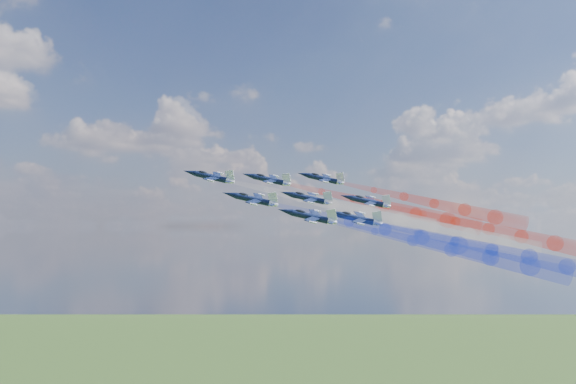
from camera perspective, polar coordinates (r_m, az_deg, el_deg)
jet_lead at (r=165.51m, az=-6.47°, el=1.26°), size 16.91×16.83×8.92m
trail_lead at (r=162.04m, az=3.80°, el=-1.06°), size 39.82×34.63×16.17m
jet_inner_left at (r=152.62m, az=-2.98°, el=-0.63°), size 16.91×16.83×8.92m
trail_inner_left at (r=151.40m, az=8.16°, el=-3.15°), size 39.82×34.63×16.17m
jet_inner_right at (r=174.67m, az=-1.63°, el=1.04°), size 16.91×16.83×8.92m
trail_inner_right at (r=173.58m, az=8.08°, el=-1.14°), size 39.82×34.63×16.17m
jet_outer_left at (r=144.21m, az=1.87°, el=-2.08°), size 16.91×16.83×8.92m
trail_outer_left at (r=145.82m, az=13.56°, el=-4.67°), size 39.82×34.63×16.17m
jet_center_third at (r=161.59m, az=1.73°, el=-0.53°), size 16.91×16.83×8.92m
trail_center_third at (r=162.62m, az=12.18°, el=-2.87°), size 39.82×34.63×16.17m
jet_outer_right at (r=182.98m, az=2.95°, el=1.13°), size 16.91×16.83×8.92m
trail_outer_right at (r=184.11m, az=12.17°, el=-0.95°), size 39.82×34.63×16.17m
jet_rear_left at (r=151.83m, az=5.76°, el=-2.22°), size 16.91×16.83×8.92m
trail_rear_left at (r=155.26m, az=16.75°, el=-4.63°), size 39.82×34.63×16.17m
jet_rear_right at (r=170.70m, az=6.72°, el=-0.79°), size 16.91×16.83×8.92m
trail_rear_right at (r=174.14m, az=16.48°, el=-2.96°), size 39.82×34.63×16.17m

